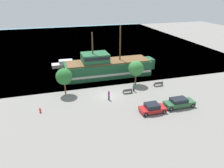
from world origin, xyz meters
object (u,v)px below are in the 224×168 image
(fire_hydrant, at_px, (40,110))
(bench_promenade_west, at_px, (128,91))
(parked_car_curb_mid, at_px, (152,108))
(moored_boat_dockside, at_px, (68,64))
(pedestrian_walking_near, at_px, (109,95))
(bench_promenade_east, at_px, (158,84))
(pedestrian_walking_far, at_px, (134,87))
(parked_car_curb_front, at_px, (179,103))
(pirate_ship, at_px, (107,67))

(fire_hydrant, distance_m, bench_promenade_west, 15.06)
(parked_car_curb_mid, bearing_deg, moored_boat_dockside, 111.13)
(parked_car_curb_mid, distance_m, pedestrian_walking_near, 7.68)
(bench_promenade_east, relative_size, pedestrian_walking_far, 1.05)
(pedestrian_walking_far, bearing_deg, pedestrian_walking_near, -160.08)
(moored_boat_dockside, distance_m, parked_car_curb_front, 28.99)
(moored_boat_dockside, height_order, parked_car_curb_front, moored_boat_dockside)
(parked_car_curb_front, xyz_separation_m, bench_promenade_east, (0.80, 8.29, -0.30))
(pirate_ship, bearing_deg, bench_promenade_west, -82.69)
(fire_hydrant, relative_size, bench_promenade_west, 0.45)
(pedestrian_walking_far, bearing_deg, parked_car_curb_mid, -90.67)
(bench_promenade_east, bearing_deg, pirate_ship, 134.88)
(moored_boat_dockside, bearing_deg, parked_car_curb_front, -59.90)
(bench_promenade_east, bearing_deg, pedestrian_walking_far, -169.69)
(moored_boat_dockside, xyz_separation_m, parked_car_curb_mid, (9.81, -25.39, 0.10))
(parked_car_curb_front, relative_size, pedestrian_walking_far, 2.82)
(pedestrian_walking_far, bearing_deg, fire_hydrant, -169.67)
(parked_car_curb_front, relative_size, pedestrian_walking_near, 2.85)
(parked_car_curb_front, distance_m, parked_car_curb_mid, 4.74)
(pirate_ship, bearing_deg, pedestrian_walking_near, -103.88)
(pirate_ship, xyz_separation_m, moored_boat_dockside, (-7.37, 8.79, -1.37))
(pirate_ship, relative_size, moored_boat_dockside, 2.45)
(moored_boat_dockside, relative_size, pedestrian_walking_near, 4.66)
(bench_promenade_west, bearing_deg, pirate_ship, 97.31)
(fire_hydrant, bearing_deg, parked_car_curb_front, -11.82)
(parked_car_curb_mid, bearing_deg, parked_car_curb_front, 3.72)
(bench_promenade_east, distance_m, pedestrian_walking_near, 11.04)
(moored_boat_dockside, bearing_deg, bench_promenade_west, -64.71)
(pirate_ship, xyz_separation_m, fire_hydrant, (-13.64, -11.93, -1.55))
(bench_promenade_east, bearing_deg, fire_hydrant, -169.67)
(parked_car_curb_front, bearing_deg, bench_promenade_west, 130.73)
(parked_car_curb_mid, height_order, fire_hydrant, parked_car_curb_mid)
(parked_car_curb_front, xyz_separation_m, parked_car_curb_mid, (-4.73, -0.31, -0.05))
(parked_car_curb_front, distance_m, bench_promenade_east, 8.33)
(pedestrian_walking_far, bearing_deg, bench_promenade_west, -164.11)
(parked_car_curb_mid, xyz_separation_m, pedestrian_walking_near, (-5.12, 5.72, 0.15))
(pedestrian_walking_near, bearing_deg, parked_car_curb_front, -28.79)
(fire_hydrant, distance_m, pedestrian_walking_far, 16.43)
(parked_car_curb_front, xyz_separation_m, bench_promenade_west, (-5.96, 6.92, -0.31))
(parked_car_curb_mid, relative_size, pedestrian_walking_far, 2.25)
(bench_promenade_east, xyz_separation_m, pedestrian_walking_far, (-5.44, -0.99, 0.42))
(parked_car_curb_front, relative_size, fire_hydrant, 6.24)
(fire_hydrant, bearing_deg, pedestrian_walking_far, 10.33)
(parked_car_curb_mid, bearing_deg, pirate_ship, 98.35)
(moored_boat_dockside, height_order, parked_car_curb_mid, moored_boat_dockside)
(pedestrian_walking_far, bearing_deg, bench_promenade_east, 10.31)
(parked_car_curb_mid, xyz_separation_m, bench_promenade_west, (-1.24, 7.23, -0.26))
(bench_promenade_east, xyz_separation_m, pedestrian_walking_near, (-10.65, -2.88, 0.41))
(pirate_ship, distance_m, moored_boat_dockside, 11.56)
(parked_car_curb_front, relative_size, bench_promenade_west, 2.82)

